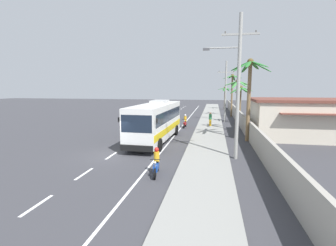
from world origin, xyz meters
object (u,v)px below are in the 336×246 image
at_px(motorcycle_trailing, 156,164).
at_px(pedestrian_near_kerb, 210,119).
at_px(motorcycle_beside_bus, 185,122).
at_px(coach_bus_foreground, 156,120).
at_px(roadside_building, 313,119).
at_px(utility_pole_mid, 226,90).
at_px(palm_third, 232,86).
at_px(palm_second, 240,96).
at_px(palm_fourth, 238,94).
at_px(utility_pole_nearest, 237,83).
at_px(palm_nearest, 249,83).
at_px(palm_farthest, 225,92).

relative_size(motorcycle_trailing, pedestrian_near_kerb, 1.16).
bearing_deg(motorcycle_beside_bus, coach_bus_foreground, -101.86).
relative_size(motorcycle_beside_bus, pedestrian_near_kerb, 1.16).
distance_m(coach_bus_foreground, roadside_building, 15.06).
relative_size(motorcycle_trailing, utility_pole_mid, 0.23).
bearing_deg(motorcycle_beside_bus, palm_third, 63.49).
relative_size(palm_second, palm_fourth, 0.89).
height_order(utility_pole_nearest, palm_nearest, utility_pole_nearest).
bearing_deg(motorcycle_beside_bus, palm_fourth, -14.68).
height_order(coach_bus_foreground, pedestrian_near_kerb, coach_bus_foreground).
distance_m(coach_bus_foreground, motorcycle_beside_bus, 8.48).
bearing_deg(pedestrian_near_kerb, palm_third, 151.31).
bearing_deg(coach_bus_foreground, pedestrian_near_kerb, 62.18).
distance_m(motorcycle_beside_bus, motorcycle_trailing, 17.03).
height_order(utility_pole_nearest, utility_pole_mid, utility_pole_nearest).
relative_size(motorcycle_trailing, palm_second, 0.38).
relative_size(motorcycle_beside_bus, roadside_building, 0.17).
height_order(palm_nearest, roadside_building, palm_nearest).
bearing_deg(palm_third, palm_farthest, 92.57).
relative_size(pedestrian_near_kerb, palm_farthest, 0.34).
xyz_separation_m(coach_bus_foreground, utility_pole_mid, (6.74, 14.31, 2.53)).
bearing_deg(utility_pole_nearest, palm_nearest, 75.58).
distance_m(pedestrian_near_kerb, palm_farthest, 25.66).
bearing_deg(coach_bus_foreground, palm_third, 68.92).
height_order(palm_third, palm_farthest, palm_third).
bearing_deg(motorcycle_trailing, motorcycle_beside_bus, 91.07).
height_order(coach_bus_foreground, utility_pole_nearest, utility_pole_nearest).
relative_size(coach_bus_foreground, palm_third, 1.53).
bearing_deg(utility_pole_nearest, palm_fourth, 84.67).
bearing_deg(palm_fourth, pedestrian_near_kerb, 140.70).
bearing_deg(pedestrian_near_kerb, motorcycle_beside_bus, -87.79).
xyz_separation_m(pedestrian_near_kerb, utility_pole_nearest, (1.89, -13.77, 4.16)).
height_order(palm_nearest, palm_second, palm_nearest).
height_order(coach_bus_foreground, palm_second, palm_second).
distance_m(motorcycle_beside_bus, roadside_building, 13.62).
height_order(palm_farthest, roadside_building, palm_farthest).
xyz_separation_m(utility_pole_mid, palm_fourth, (0.98, -7.67, -0.31)).
relative_size(pedestrian_near_kerb, roadside_building, 0.15).
relative_size(pedestrian_near_kerb, utility_pole_nearest, 0.17).
xyz_separation_m(motorcycle_trailing, palm_farthest, (5.42, 43.22, 3.24)).
bearing_deg(palm_fourth, palm_third, 88.64).
distance_m(pedestrian_near_kerb, palm_second, 5.98).
distance_m(palm_fourth, roadside_building, 7.70).
distance_m(palm_third, roadside_building, 18.55).
relative_size(palm_nearest, palm_fourth, 1.28).
xyz_separation_m(motorcycle_beside_bus, utility_pole_mid, (5.02, 6.10, 3.79)).
xyz_separation_m(motorcycle_beside_bus, utility_pole_nearest, (4.94, -12.93, 4.53)).
height_order(coach_bus_foreground, utility_pole_mid, utility_pole_mid).
bearing_deg(palm_fourth, utility_pole_mid, 97.29).
xyz_separation_m(palm_second, palm_fourth, (-0.89, -6.08, 0.34)).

